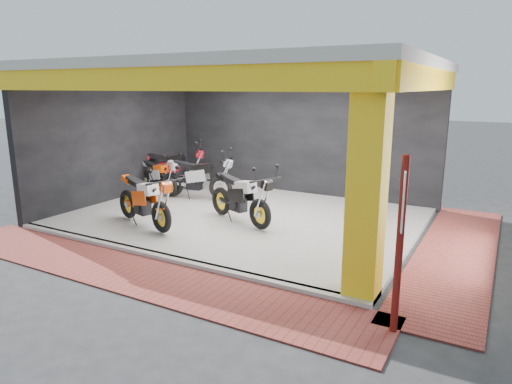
# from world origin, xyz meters

# --- Properties ---
(ground) EXTENTS (80.00, 80.00, 0.00)m
(ground) POSITION_xyz_m (0.00, 0.00, 0.00)
(ground) COLOR #2D2D30
(ground) RESTS_ON ground
(showroom_floor) EXTENTS (8.00, 6.00, 0.10)m
(showroom_floor) POSITION_xyz_m (0.00, 2.00, 0.05)
(showroom_floor) COLOR silver
(showroom_floor) RESTS_ON ground
(showroom_ceiling) EXTENTS (8.40, 6.40, 0.20)m
(showroom_ceiling) POSITION_xyz_m (0.00, 2.00, 3.60)
(showroom_ceiling) COLOR beige
(showroom_ceiling) RESTS_ON corner_column
(back_wall) EXTENTS (8.20, 0.20, 3.50)m
(back_wall) POSITION_xyz_m (0.00, 5.10, 1.75)
(back_wall) COLOR black
(back_wall) RESTS_ON ground
(left_wall) EXTENTS (0.20, 6.20, 3.50)m
(left_wall) POSITION_xyz_m (-4.10, 2.00, 1.75)
(left_wall) COLOR black
(left_wall) RESTS_ON ground
(corner_column) EXTENTS (0.50, 0.50, 3.50)m
(corner_column) POSITION_xyz_m (3.75, -0.75, 1.75)
(corner_column) COLOR yellow
(corner_column) RESTS_ON ground
(header_beam_front) EXTENTS (8.40, 0.30, 0.40)m
(header_beam_front) POSITION_xyz_m (0.00, -1.00, 3.30)
(header_beam_front) COLOR yellow
(header_beam_front) RESTS_ON corner_column
(header_beam_right) EXTENTS (0.30, 6.40, 0.40)m
(header_beam_right) POSITION_xyz_m (4.00, 2.00, 3.30)
(header_beam_right) COLOR yellow
(header_beam_right) RESTS_ON corner_column
(floor_kerb) EXTENTS (8.00, 0.20, 0.10)m
(floor_kerb) POSITION_xyz_m (0.00, -1.02, 0.05)
(floor_kerb) COLOR silver
(floor_kerb) RESTS_ON ground
(paver_front) EXTENTS (9.00, 1.40, 0.03)m
(paver_front) POSITION_xyz_m (0.00, -1.80, 0.01)
(paver_front) COLOR brown
(paver_front) RESTS_ON ground
(paver_right) EXTENTS (1.40, 7.00, 0.03)m
(paver_right) POSITION_xyz_m (4.80, 2.00, 0.01)
(paver_right) COLOR brown
(paver_right) RESTS_ON ground
(signpost) EXTENTS (0.10, 0.33, 2.37)m
(signpost) POSITION_xyz_m (4.42, -1.54, 1.30)
(signpost) COLOR maroon
(signpost) RESTS_ON ground
(moto_hero) EXTENTS (2.45, 1.53, 1.41)m
(moto_hero) POSITION_xyz_m (-0.81, -0.05, 0.80)
(moto_hero) COLOR #EE470A
(moto_hero) RESTS_ON showroom_floor
(moto_row_a) EXTENTS (2.44, 1.64, 1.40)m
(moto_row_a) POSITION_xyz_m (0.91, 1.18, 0.80)
(moto_row_a) COLOR black
(moto_row_a) RESTS_ON showroom_floor
(moto_row_b) EXTENTS (2.40, 1.28, 1.39)m
(moto_row_b) POSITION_xyz_m (-1.29, 2.96, 0.80)
(moto_row_b) COLOR #A4A6AC
(moto_row_b) RESTS_ON showroom_floor
(moto_row_c) EXTENTS (2.08, 1.17, 1.20)m
(moto_row_c) POSITION_xyz_m (-2.80, 2.65, 0.70)
(moto_row_c) COLOR #A0A3A8
(moto_row_c) RESTS_ON showroom_floor
(moto_row_d) EXTENTS (2.53, 1.77, 1.45)m
(moto_row_d) POSITION_xyz_m (-2.80, 3.71, 0.83)
(moto_row_d) COLOR #B3131D
(moto_row_d) RESTS_ON showroom_floor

